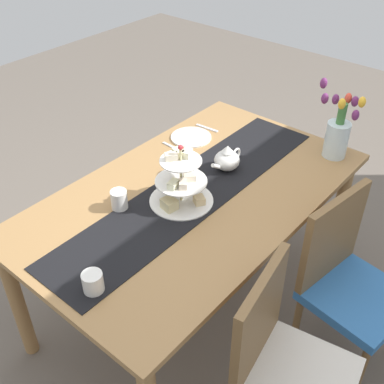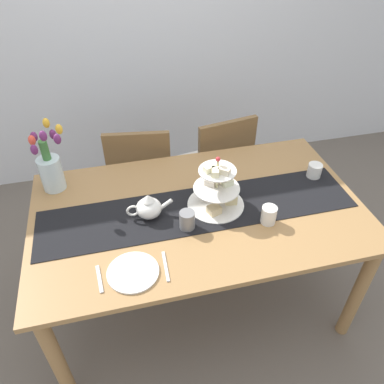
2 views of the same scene
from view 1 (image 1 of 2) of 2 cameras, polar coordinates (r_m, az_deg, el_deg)
name	(u,v)px [view 1 (image 1 of 2)]	position (r m, az deg, el deg)	size (l,w,h in m)	color
ground_plane	(194,300)	(2.83, 0.23, -12.79)	(8.00, 8.00, 0.00)	#6B6056
dining_table	(194,208)	(2.36, 0.27, -1.97)	(1.73, 1.02, 0.78)	#A37747
chair_left	(347,279)	(2.37, 18.00, -9.80)	(0.48, 0.48, 0.91)	brown
chair_right	(283,361)	(2.01, 10.77, -19.23)	(0.49, 0.49, 0.91)	brown
table_runner	(193,191)	(2.30, 0.07, 0.12)	(1.65, 0.35, 0.00)	black
tiered_cake_stand	(180,185)	(2.18, -1.43, 0.82)	(0.30, 0.30, 0.30)	beige
teapot	(227,159)	(2.43, 4.21, 3.90)	(0.24, 0.13, 0.14)	white
tulip_vase	(338,132)	(2.61, 17.00, 6.83)	(0.17, 0.24, 0.42)	silver
cream_jug	(93,282)	(1.84, -11.74, -10.52)	(0.08, 0.08, 0.09)	white
dinner_plate_left	(191,137)	(2.72, -0.11, 6.55)	(0.23, 0.23, 0.01)	white
fork_left	(207,128)	(2.82, 1.80, 7.64)	(0.02, 0.15, 0.01)	silver
knife_left	(174,148)	(2.63, -2.15, 5.30)	(0.01, 0.17, 0.01)	silver
mug_grey	(186,166)	(2.39, -0.69, 3.13)	(0.08, 0.08, 0.10)	slate
mug_white_text	(119,200)	(2.19, -8.69, -0.93)	(0.08, 0.08, 0.10)	white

